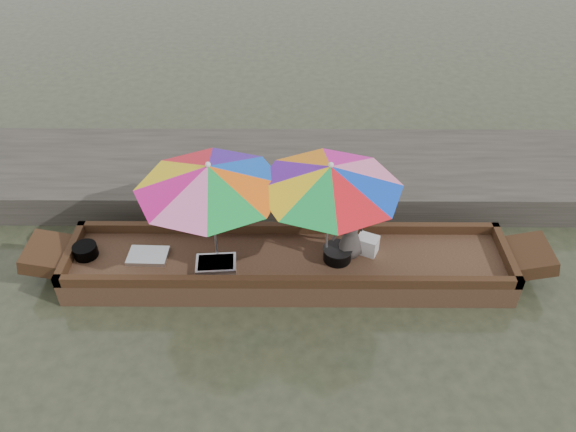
{
  "coord_description": "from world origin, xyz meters",
  "views": [
    {
      "loc": [
        0.03,
        -5.71,
        5.59
      ],
      "look_at": [
        0.0,
        0.1,
        1.0
      ],
      "focal_mm": 35.0,
      "sensor_mm": 36.0,
      "label": 1
    }
  ],
  "objects_px": {
    "tray_crayfish": "(216,264)",
    "umbrella_bow": "(213,213)",
    "vendor": "(350,228)",
    "cooking_pot": "(85,251)",
    "supply_bag": "(367,245)",
    "charcoal_grill": "(337,254)",
    "tray_scallop": "(148,256)",
    "umbrella_stern": "(328,213)",
    "boat_hull": "(288,267)"
  },
  "relations": [
    {
      "from": "tray_crayfish",
      "to": "charcoal_grill",
      "type": "relative_size",
      "value": 1.41
    },
    {
      "from": "boat_hull",
      "to": "cooking_pot",
      "type": "xyz_separation_m",
      "value": [
        -2.79,
        0.03,
        0.26
      ]
    },
    {
      "from": "supply_bag",
      "to": "umbrella_stern",
      "type": "bearing_deg",
      "value": -167.91
    },
    {
      "from": "tray_scallop",
      "to": "boat_hull",
      "type": "bearing_deg",
      "value": 0.29
    },
    {
      "from": "umbrella_bow",
      "to": "tray_crayfish",
      "type": "bearing_deg",
      "value": -89.4
    },
    {
      "from": "tray_crayfish",
      "to": "charcoal_grill",
      "type": "bearing_deg",
      "value": 5.71
    },
    {
      "from": "cooking_pot",
      "to": "charcoal_grill",
      "type": "relative_size",
      "value": 0.86
    },
    {
      "from": "tray_scallop",
      "to": "supply_bag",
      "type": "height_order",
      "value": "supply_bag"
    },
    {
      "from": "umbrella_stern",
      "to": "umbrella_bow",
      "type": "bearing_deg",
      "value": 180.0
    },
    {
      "from": "cooking_pot",
      "to": "tray_crayfish",
      "type": "xyz_separation_m",
      "value": [
        1.82,
        -0.22,
        -0.04
      ]
    },
    {
      "from": "tray_crayfish",
      "to": "umbrella_stern",
      "type": "bearing_deg",
      "value": 7.4
    },
    {
      "from": "cooking_pot",
      "to": "tray_crayfish",
      "type": "relative_size",
      "value": 0.61
    },
    {
      "from": "supply_bag",
      "to": "vendor",
      "type": "height_order",
      "value": "vendor"
    },
    {
      "from": "cooking_pot",
      "to": "umbrella_bow",
      "type": "relative_size",
      "value": 0.17
    },
    {
      "from": "vendor",
      "to": "tray_scallop",
      "type": "bearing_deg",
      "value": -25.62
    },
    {
      "from": "charcoal_grill",
      "to": "umbrella_bow",
      "type": "relative_size",
      "value": 0.2
    },
    {
      "from": "supply_bag",
      "to": "tray_scallop",
      "type": "bearing_deg",
      "value": -177.48
    },
    {
      "from": "charcoal_grill",
      "to": "umbrella_stern",
      "type": "distance_m",
      "value": 0.7
    },
    {
      "from": "vendor",
      "to": "umbrella_stern",
      "type": "height_order",
      "value": "umbrella_stern"
    },
    {
      "from": "charcoal_grill",
      "to": "supply_bag",
      "type": "bearing_deg",
      "value": 19.83
    },
    {
      "from": "tray_crayfish",
      "to": "umbrella_stern",
      "type": "relative_size",
      "value": 0.29
    },
    {
      "from": "tray_scallop",
      "to": "umbrella_stern",
      "type": "relative_size",
      "value": 0.29
    },
    {
      "from": "supply_bag",
      "to": "charcoal_grill",
      "type": "bearing_deg",
      "value": -160.17
    },
    {
      "from": "vendor",
      "to": "supply_bag",
      "type": "bearing_deg",
      "value": 168.07
    },
    {
      "from": "charcoal_grill",
      "to": "umbrella_bow",
      "type": "distance_m",
      "value": 1.78
    },
    {
      "from": "charcoal_grill",
      "to": "tray_scallop",
      "type": "bearing_deg",
      "value": 179.58
    },
    {
      "from": "tray_scallop",
      "to": "supply_bag",
      "type": "bearing_deg",
      "value": 2.52
    },
    {
      "from": "cooking_pot",
      "to": "supply_bag",
      "type": "height_order",
      "value": "supply_bag"
    },
    {
      "from": "boat_hull",
      "to": "umbrella_bow",
      "type": "relative_size",
      "value": 3.17
    },
    {
      "from": "tray_crayfish",
      "to": "vendor",
      "type": "relative_size",
      "value": 0.54
    },
    {
      "from": "cooking_pot",
      "to": "tray_scallop",
      "type": "distance_m",
      "value": 0.86
    },
    {
      "from": "umbrella_bow",
      "to": "supply_bag",
      "type": "bearing_deg",
      "value": 3.41
    },
    {
      "from": "supply_bag",
      "to": "tray_crayfish",
      "type": "bearing_deg",
      "value": -171.28
    },
    {
      "from": "cooking_pot",
      "to": "tray_crayfish",
      "type": "distance_m",
      "value": 1.83
    },
    {
      "from": "umbrella_bow",
      "to": "charcoal_grill",
      "type": "bearing_deg",
      "value": -1.01
    },
    {
      "from": "cooking_pot",
      "to": "vendor",
      "type": "bearing_deg",
      "value": 0.42
    },
    {
      "from": "charcoal_grill",
      "to": "vendor",
      "type": "xyz_separation_m",
      "value": [
        0.16,
        0.08,
        0.4
      ]
    },
    {
      "from": "boat_hull",
      "to": "charcoal_grill",
      "type": "height_order",
      "value": "charcoal_grill"
    },
    {
      "from": "tray_scallop",
      "to": "umbrella_bow",
      "type": "distance_m",
      "value": 1.21
    },
    {
      "from": "umbrella_stern",
      "to": "boat_hull",
      "type": "bearing_deg",
      "value": 180.0
    },
    {
      "from": "boat_hull",
      "to": "cooking_pot",
      "type": "bearing_deg",
      "value": 179.47
    },
    {
      "from": "tray_scallop",
      "to": "tray_crayfish",
      "type": "bearing_deg",
      "value": -10.86
    },
    {
      "from": "boat_hull",
      "to": "charcoal_grill",
      "type": "bearing_deg",
      "value": -2.46
    },
    {
      "from": "boat_hull",
      "to": "tray_scallop",
      "type": "xyz_separation_m",
      "value": [
        -1.93,
        -0.01,
        0.21
      ]
    },
    {
      "from": "cooking_pot",
      "to": "umbrella_stern",
      "type": "bearing_deg",
      "value": -0.45
    },
    {
      "from": "cooking_pot",
      "to": "tray_crayfish",
      "type": "height_order",
      "value": "cooking_pot"
    },
    {
      "from": "vendor",
      "to": "umbrella_bow",
      "type": "relative_size",
      "value": 0.52
    },
    {
      "from": "cooking_pot",
      "to": "charcoal_grill",
      "type": "bearing_deg",
      "value": -0.91
    },
    {
      "from": "tray_crayfish",
      "to": "umbrella_stern",
      "type": "xyz_separation_m",
      "value": [
        1.49,
        0.19,
        0.73
      ]
    },
    {
      "from": "tray_crayfish",
      "to": "umbrella_bow",
      "type": "bearing_deg",
      "value": 90.6
    }
  ]
}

